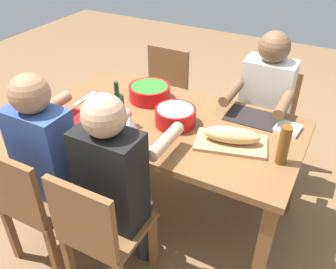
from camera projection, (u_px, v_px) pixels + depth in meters
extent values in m
plane|color=brown|center=(168.00, 205.00, 2.68)|extent=(8.00, 8.00, 0.00)
cube|color=brown|center=(168.00, 123.00, 2.28)|extent=(1.66, 0.87, 0.04)
cube|color=brown|center=(45.00, 165.00, 2.51)|extent=(0.07, 0.07, 0.70)
cube|color=brown|center=(263.00, 251.00, 1.91)|extent=(0.07, 0.07, 0.70)
cube|color=brown|center=(109.00, 116.00, 3.06)|extent=(0.07, 0.07, 0.70)
cube|color=brown|center=(293.00, 171.00, 2.46)|extent=(0.07, 0.07, 0.70)
cube|color=brown|center=(46.00, 197.00, 2.12)|extent=(0.40, 0.40, 0.03)
cube|color=brown|center=(13.00, 189.00, 1.87)|extent=(0.38, 0.04, 0.40)
cube|color=brown|center=(51.00, 198.00, 2.44)|extent=(0.04, 0.04, 0.42)
cube|color=brown|center=(91.00, 216.00, 2.30)|extent=(0.04, 0.04, 0.42)
cube|color=brown|center=(12.00, 233.00, 2.19)|extent=(0.04, 0.04, 0.42)
cube|color=brown|center=(54.00, 255.00, 2.06)|extent=(0.04, 0.04, 0.42)
cylinder|color=#2D2D38|center=(66.00, 196.00, 2.43)|extent=(0.11, 0.11, 0.45)
cylinder|color=#2D2D38|center=(85.00, 205.00, 2.37)|extent=(0.11, 0.11, 0.45)
cube|color=#334C8C|center=(44.00, 153.00, 2.00)|extent=(0.34, 0.20, 0.55)
cylinder|color=#9E7251|center=(51.00, 106.00, 2.20)|extent=(0.07, 0.30, 0.07)
cylinder|color=#9E7251|center=(96.00, 120.00, 2.07)|extent=(0.07, 0.30, 0.07)
sphere|color=#9E7251|center=(29.00, 94.00, 1.80)|extent=(0.21, 0.21, 0.21)
cube|color=brown|center=(262.00, 128.00, 2.75)|extent=(0.40, 0.40, 0.03)
cube|color=brown|center=(273.00, 93.00, 2.77)|extent=(0.38, 0.04, 0.40)
cube|color=brown|center=(274.00, 170.00, 2.69)|extent=(0.04, 0.04, 0.42)
cube|color=brown|center=(231.00, 157.00, 2.82)|extent=(0.04, 0.04, 0.42)
cube|color=brown|center=(285.00, 146.00, 2.94)|extent=(0.04, 0.04, 0.42)
cube|color=brown|center=(244.00, 135.00, 3.07)|extent=(0.04, 0.04, 0.42)
cylinder|color=#2D2D38|center=(260.00, 168.00, 2.68)|extent=(0.11, 0.11, 0.45)
cylinder|color=#2D2D38|center=(240.00, 162.00, 2.74)|extent=(0.11, 0.11, 0.45)
cube|color=white|center=(266.00, 97.00, 2.55)|extent=(0.34, 0.20, 0.55)
cylinder|color=brown|center=(284.00, 104.00, 2.22)|extent=(0.07, 0.30, 0.07)
cylinder|color=brown|center=(232.00, 92.00, 2.35)|extent=(0.07, 0.30, 0.07)
sphere|color=brown|center=(274.00, 47.00, 2.34)|extent=(0.21, 0.21, 0.21)
cube|color=brown|center=(158.00, 101.00, 3.11)|extent=(0.40, 0.40, 0.03)
cube|color=brown|center=(168.00, 70.00, 3.13)|extent=(0.38, 0.04, 0.40)
cube|color=brown|center=(166.00, 137.00, 3.04)|extent=(0.04, 0.04, 0.42)
cube|color=brown|center=(132.00, 127.00, 3.18)|extent=(0.04, 0.04, 0.42)
cube|color=brown|center=(184.00, 119.00, 3.29)|extent=(0.04, 0.04, 0.42)
cube|color=brown|center=(152.00, 110.00, 3.43)|extent=(0.04, 0.04, 0.42)
cube|color=brown|center=(109.00, 225.00, 1.94)|extent=(0.40, 0.40, 0.03)
cube|color=brown|center=(82.00, 220.00, 1.69)|extent=(0.38, 0.04, 0.40)
cube|color=brown|center=(106.00, 222.00, 2.26)|extent=(0.04, 0.04, 0.42)
cube|color=brown|center=(153.00, 243.00, 2.13)|extent=(0.04, 0.04, 0.42)
cube|color=brown|center=(70.00, 263.00, 2.01)|extent=(0.04, 0.04, 0.42)
cylinder|color=#2D2D38|center=(122.00, 221.00, 2.25)|extent=(0.11, 0.11, 0.45)
cylinder|color=#2D2D38|center=(144.00, 230.00, 2.19)|extent=(0.11, 0.11, 0.45)
cube|color=black|center=(111.00, 178.00, 1.83)|extent=(0.34, 0.20, 0.55)
cylinder|color=tan|center=(112.00, 125.00, 2.02)|extent=(0.07, 0.30, 0.07)
cylinder|color=tan|center=(166.00, 141.00, 1.89)|extent=(0.07, 0.30, 0.07)
sphere|color=tan|center=(104.00, 116.00, 1.62)|extent=(0.21, 0.21, 0.21)
cylinder|color=red|center=(150.00, 93.00, 2.47)|extent=(0.28, 0.28, 0.10)
cylinder|color=#2D7028|center=(150.00, 88.00, 2.45)|extent=(0.25, 0.25, 0.04)
cylinder|color=red|center=(175.00, 116.00, 2.20)|extent=(0.25, 0.25, 0.11)
cylinder|color=beige|center=(175.00, 112.00, 2.18)|extent=(0.22, 0.22, 0.04)
cube|color=tan|center=(231.00, 143.00, 2.04)|extent=(0.44, 0.32, 0.02)
ellipsoid|color=tan|center=(232.00, 135.00, 2.01)|extent=(0.34, 0.19, 0.09)
cylinder|color=#193819|center=(118.00, 111.00, 2.16)|extent=(0.08, 0.08, 0.20)
cylinder|color=#193819|center=(117.00, 89.00, 2.08)|extent=(0.03, 0.03, 0.09)
cylinder|color=brown|center=(284.00, 145.00, 1.85)|extent=(0.06, 0.06, 0.22)
cylinder|color=silver|center=(131.00, 141.00, 2.07)|extent=(0.07, 0.07, 0.01)
cylinder|color=silver|center=(131.00, 135.00, 2.05)|extent=(0.01, 0.01, 0.07)
cone|color=silver|center=(130.00, 123.00, 2.01)|extent=(0.08, 0.08, 0.08)
cube|color=maroon|center=(83.00, 122.00, 2.24)|extent=(0.32, 0.23, 0.01)
cube|color=black|center=(252.00, 117.00, 2.29)|extent=(0.32, 0.23, 0.01)
cube|color=silver|center=(85.00, 99.00, 2.49)|extent=(0.03, 0.23, 0.01)
cube|color=white|center=(288.00, 128.00, 2.16)|extent=(0.16, 0.16, 0.02)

